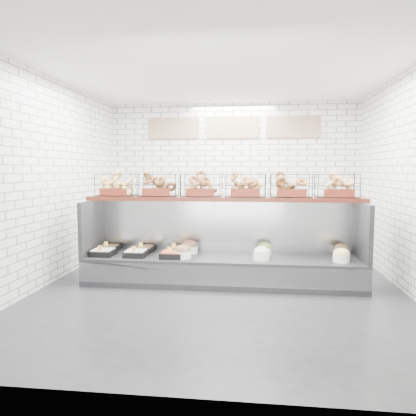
# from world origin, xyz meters

# --- Properties ---
(ground) EXTENTS (5.50, 5.50, 0.00)m
(ground) POSITION_xyz_m (0.00, 0.00, 0.00)
(ground) COLOR black
(ground) RESTS_ON ground
(room_shell) EXTENTS (5.02, 5.51, 3.01)m
(room_shell) POSITION_xyz_m (0.00, 0.60, 2.06)
(room_shell) COLOR white
(room_shell) RESTS_ON ground
(display_case) EXTENTS (4.00, 0.90, 1.20)m
(display_case) POSITION_xyz_m (-0.02, 0.34, 0.33)
(display_case) COLOR black
(display_case) RESTS_ON ground
(bagel_shelf) EXTENTS (4.10, 0.50, 0.40)m
(bagel_shelf) POSITION_xyz_m (-0.01, 0.52, 1.40)
(bagel_shelf) COLOR #3F140D
(bagel_shelf) RESTS_ON display_case
(prep_counter) EXTENTS (4.00, 0.60, 1.20)m
(prep_counter) POSITION_xyz_m (-0.00, 2.43, 0.47)
(prep_counter) COLOR #93969B
(prep_counter) RESTS_ON ground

